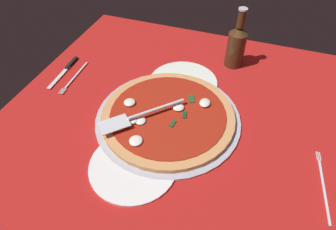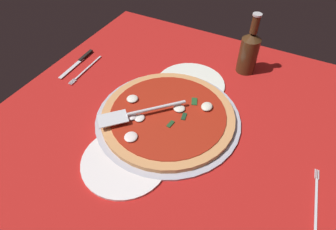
{
  "view_description": "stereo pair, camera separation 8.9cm",
  "coord_description": "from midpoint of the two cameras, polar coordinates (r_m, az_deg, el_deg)",
  "views": [
    {
      "loc": [
        -59.01,
        -18.06,
        66.03
      ],
      "look_at": [
        0.01,
        2.82,
        2.13
      ],
      "focal_mm": 30.94,
      "sensor_mm": 36.0,
      "label": 1
    },
    {
      "loc": [
        -55.44,
        -26.25,
        66.03
      ],
      "look_at": [
        0.01,
        2.82,
        2.13
      ],
      "focal_mm": 30.94,
      "sensor_mm": 36.0,
      "label": 2
    }
  ],
  "objects": [
    {
      "name": "beer_bottle",
      "position": [
        1.1,
        11.0,
        13.26
      ],
      "size": [
        6.74,
        6.74,
        22.61
      ],
      "color": "#432915",
      "rests_on": "ground_plane"
    },
    {
      "name": "pizza",
      "position": [
        0.89,
        -2.9,
        -0.2
      ],
      "size": [
        41.29,
        41.29,
        3.16
      ],
      "color": "tan",
      "rests_on": "pizza_pan"
    },
    {
      "name": "place_setting_far",
      "position": [
        1.15,
        -20.92,
        7.43
      ],
      "size": [
        21.74,
        12.87,
        1.4
      ],
      "rotation": [
        0.0,
        0.0,
        3.19
      ],
      "color": "white",
      "rests_on": "ground_plane"
    },
    {
      "name": "pizza_server",
      "position": [
        0.87,
        -8.72,
        -0.23
      ],
      "size": [
        21.56,
        21.21,
        1.0
      ],
      "rotation": [
        0.0,
        0.0,
        2.37
      ],
      "color": "silver",
      "rests_on": "pizza"
    },
    {
      "name": "dinner_plate_right",
      "position": [
        1.03,
        0.52,
        6.31
      ],
      "size": [
        24.23,
        24.23,
        1.0
      ],
      "primitive_type": "cylinder",
      "color": "white",
      "rests_on": "ground_plane"
    },
    {
      "name": "dinner_plate_left",
      "position": [
        0.8,
        -10.07,
        -9.99
      ],
      "size": [
        23.97,
        23.97,
        1.0
      ],
      "primitive_type": "cylinder",
      "color": "white",
      "rests_on": "ground_plane"
    },
    {
      "name": "ground_plane",
      "position": [
        0.9,
        -1.14,
        -1.7
      ],
      "size": [
        110.49,
        110.49,
        0.8
      ],
      "primitive_type": "cube",
      "color": "#B11B18"
    },
    {
      "name": "pizza_pan",
      "position": [
        0.9,
        -2.82,
        -0.82
      ],
      "size": [
        45.06,
        45.06,
        1.03
      ],
      "primitive_type": "cylinder",
      "color": "#B0B2C3",
      "rests_on": "ground_plane"
    },
    {
      "name": "checker_pattern",
      "position": [
        0.9,
        -1.14,
        -1.5
      ],
      "size": [
        110.49,
        110.49,
        0.1
      ],
      "color": "white",
      "rests_on": "ground_plane"
    }
  ]
}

